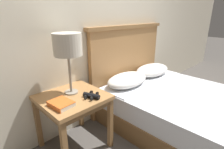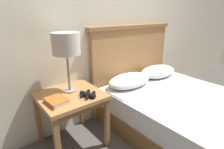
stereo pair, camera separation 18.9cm
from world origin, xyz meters
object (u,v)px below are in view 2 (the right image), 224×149
nightstand (70,101)px  binoculars_pair (88,95)px  bed (188,113)px  table_lamp (66,45)px  book_on_nightstand (57,101)px

nightstand → binoculars_pair: binoculars_pair is taller
bed → table_lamp: bearing=145.6°
nightstand → bed: (1.08, -0.66, -0.24)m
nightstand → table_lamp: (0.03, 0.05, 0.53)m
table_lamp → binoculars_pair: 0.49m
table_lamp → book_on_nightstand: (-0.20, -0.16, -0.44)m
book_on_nightstand → binoculars_pair: size_ratio=1.27×
bed → binoculars_pair: bed is taller
book_on_nightstand → nightstand: bearing=32.2°
bed → binoculars_pair: (-0.97, 0.49, 0.34)m
nightstand → bed: bed is taller
nightstand → bed: 1.28m
table_lamp → bed: bearing=-34.4°
nightstand → table_lamp: table_lamp is taller
nightstand → table_lamp: bearing=59.1°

